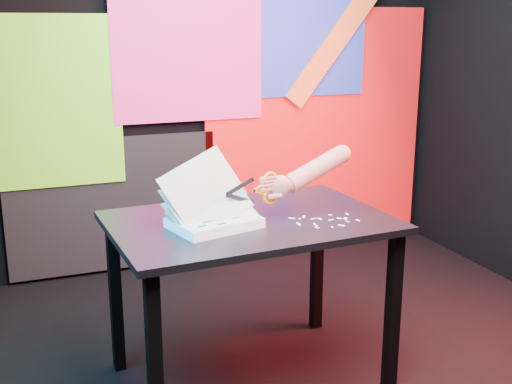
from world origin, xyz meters
name	(u,v)px	position (x,y,z in m)	size (l,w,h in m)	color
room	(337,71)	(0.00, 0.00, 1.35)	(3.01, 3.01, 2.71)	black
backdrop	(236,117)	(0.06, 1.46, 0.96)	(2.88, 0.05, 2.08)	red
work_table	(250,240)	(-0.40, -0.02, 0.66)	(1.19, 0.83, 0.75)	black
printout_stack	(214,220)	(-0.58, -0.08, 0.78)	(0.42, 0.32, 0.33)	silver
scissors	(267,189)	(-0.33, -0.04, 0.88)	(0.25, 0.05, 0.14)	#A9ACBA
hand_forearm	(310,171)	(-0.11, 0.00, 0.93)	(0.45, 0.13, 0.20)	#B76E60
paper_clippings	(324,220)	(-0.13, -0.16, 0.75)	(0.27, 0.19, 0.00)	white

